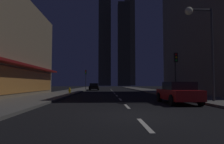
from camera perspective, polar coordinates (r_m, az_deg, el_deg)
The scene contains 13 objects.
ground_plane at distance 40.44m, azimuth -0.12°, elevation -5.37°, with size 78.00×136.00×0.10m, color black.
sidewalk_right at distance 41.25m, azimuth 9.68°, elevation -5.11°, with size 4.00×76.00×0.15m, color #605E59.
sidewalk_left at distance 40.82m, azimuth -10.03°, elevation -5.13°, with size 4.00×76.00×0.15m, color #605E59.
lane_marking_center at distance 27.26m, azimuth 0.75°, elevation -6.20°, with size 0.16×43.80×0.01m.
skyscraper_distant_tall at distance 142.23m, azimuth -2.10°, elevation 11.77°, with size 8.50×6.47×77.20m, color #474435.
skyscraper_distant_mid at distance 128.19m, azimuth 3.41°, elevation 8.04°, with size 7.46×6.52×53.58m, color #3D3A2D.
skyscraper_distant_short at distance 157.85m, azimuth 5.14°, elevation 9.80°, with size 7.65×5.70×74.80m, color brown.
car_parked_near at distance 14.00m, azimuth 18.51°, elevation -5.64°, with size 1.98×4.24×1.45m.
car_parked_far at distance 41.00m, azimuth -5.19°, elevation -4.23°, with size 1.98×4.24×1.45m.
fire_hydrant_far_left at distance 26.37m, azimuth -12.09°, elevation -5.24°, with size 0.42×0.30×0.65m.
traffic_light_near_right at distance 20.00m, azimuth 17.87°, elevation 2.10°, with size 0.32×0.48×4.20m.
traffic_light_far_left at distance 43.00m, azimuth -7.57°, elevation -0.91°, with size 0.32×0.48×4.20m.
street_lamp_right at distance 15.45m, azimuth 24.08°, elevation 10.89°, with size 1.96×0.56×6.58m.
Camera 1 is at (-1.26, -8.40, 1.32)m, focal length 31.71 mm.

